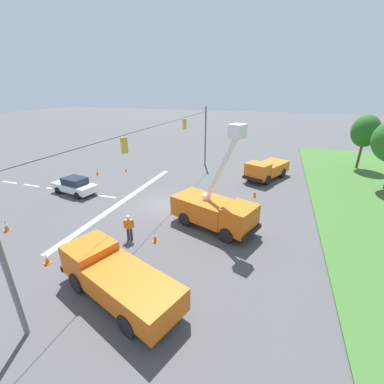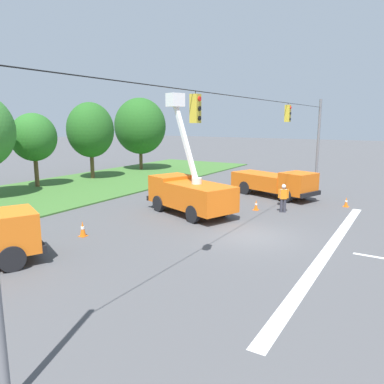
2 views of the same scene
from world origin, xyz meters
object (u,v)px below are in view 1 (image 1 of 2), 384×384
at_px(traffic_cone_lane_edge_a, 155,237).
at_px(traffic_cone_mid_right, 47,258).
at_px(traffic_cone_mid_left, 6,226).
at_px(utility_truck_bucket_lift, 215,209).
at_px(road_worker, 129,226).
at_px(traffic_cone_foreground_left, 126,170).
at_px(traffic_cone_near_bucket, 255,193).
at_px(utility_truck_support_near, 116,277).
at_px(traffic_cone_foreground_right, 97,172).
at_px(tree_far_west, 365,131).
at_px(sedan_white, 75,185).
at_px(utility_truck_support_far, 266,169).

bearing_deg(traffic_cone_lane_edge_a, traffic_cone_mid_right, -50.39).
bearing_deg(traffic_cone_mid_left, utility_truck_bucket_lift, 110.64).
distance_m(utility_truck_bucket_lift, road_worker, 5.85).
height_order(traffic_cone_foreground_left, traffic_cone_lane_edge_a, traffic_cone_lane_edge_a).
distance_m(traffic_cone_mid_right, traffic_cone_near_bucket, 16.86).
distance_m(utility_truck_support_near, traffic_cone_mid_left, 11.11).
bearing_deg(utility_truck_support_near, traffic_cone_foreground_left, -148.97).
relative_size(road_worker, traffic_cone_mid_left, 2.28).
height_order(utility_truck_bucket_lift, traffic_cone_mid_right, utility_truck_bucket_lift).
height_order(traffic_cone_foreground_right, traffic_cone_mid_right, traffic_cone_foreground_right).
bearing_deg(utility_truck_bucket_lift, traffic_cone_foreground_left, -125.67).
xyz_separation_m(utility_truck_support_near, traffic_cone_foreground_right, (-15.09, -12.77, -0.76)).
relative_size(utility_truck_support_near, traffic_cone_mid_left, 9.09).
height_order(tree_far_west, traffic_cone_lane_edge_a, tree_far_west).
xyz_separation_m(traffic_cone_mid_left, traffic_cone_near_bucket, (-11.65, 15.61, 0.00)).
height_order(road_worker, traffic_cone_mid_right, road_worker).
bearing_deg(utility_truck_bucket_lift, sedan_white, -98.32).
distance_m(traffic_cone_mid_left, traffic_cone_mid_right, 5.86).
height_order(traffic_cone_foreground_left, traffic_cone_near_bucket, traffic_cone_near_bucket).
bearing_deg(tree_far_west, traffic_cone_lane_edge_a, -35.76).
relative_size(traffic_cone_mid_right, traffic_cone_near_bucket, 0.85).
bearing_deg(traffic_cone_mid_right, utility_truck_support_far, 150.63).
xyz_separation_m(sedan_white, road_worker, (5.37, 9.07, 0.21)).
distance_m(utility_truck_support_far, traffic_cone_foreground_right, 18.85).
xyz_separation_m(traffic_cone_mid_right, traffic_cone_lane_edge_a, (-3.95, 4.77, 0.01)).
distance_m(utility_truck_bucket_lift, traffic_cone_mid_right, 10.60).
bearing_deg(traffic_cone_lane_edge_a, sedan_white, -115.20).
height_order(utility_truck_support_far, sedan_white, utility_truck_support_far).
bearing_deg(tree_far_west, traffic_cone_foreground_left, -68.73).
relative_size(sedan_white, traffic_cone_foreground_right, 6.70).
relative_size(sedan_white, traffic_cone_lane_edge_a, 6.71).
height_order(traffic_cone_foreground_left, traffic_cone_mid_left, traffic_cone_mid_left).
distance_m(utility_truck_bucket_lift, utility_truck_support_far, 12.31).
bearing_deg(utility_truck_support_near, traffic_cone_foreground_right, -139.77).
distance_m(sedan_white, traffic_cone_foreground_right, 5.53).
relative_size(road_worker, traffic_cone_lane_edge_a, 2.61).
height_order(traffic_cone_mid_right, traffic_cone_lane_edge_a, traffic_cone_lane_edge_a).
distance_m(utility_truck_support_near, traffic_cone_foreground_left, 20.04).
bearing_deg(traffic_cone_mid_right, utility_truck_support_near, 80.88).
distance_m(utility_truck_support_near, road_worker, 4.91).
relative_size(traffic_cone_mid_right, traffic_cone_lane_edge_a, 0.97).
bearing_deg(traffic_cone_mid_left, traffic_cone_lane_edge_a, 101.29).
distance_m(utility_truck_support_near, utility_truck_support_far, 20.53).
height_order(sedan_white, traffic_cone_lane_edge_a, sedan_white).
height_order(traffic_cone_foreground_left, traffic_cone_foreground_right, traffic_cone_foreground_right).
bearing_deg(traffic_cone_near_bucket, traffic_cone_foreground_right, -92.34).
bearing_deg(traffic_cone_foreground_left, utility_truck_support_far, 99.47).
distance_m(tree_far_west, traffic_cone_mid_left, 36.45).
height_order(utility_truck_support_far, traffic_cone_mid_left, utility_truck_support_far).
bearing_deg(utility_truck_support_far, traffic_cone_mid_right, -29.37).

